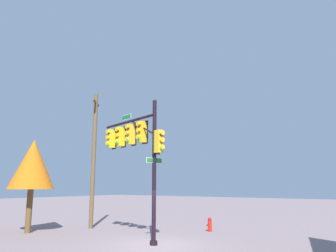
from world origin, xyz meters
TOP-DOWN VIEW (x-y plane):
  - ground_plane at (0.00, 0.00)m, footprint 120.00×120.00m
  - signal_pole_assembly at (1.57, -0.40)m, footprint 5.33×1.83m
  - utility_pole at (6.98, -2.34)m, footprint 1.18×1.51m
  - fire_hydrant at (-0.01, -5.53)m, footprint 0.33×0.24m
  - tree_mid at (8.41, 1.20)m, footprint 2.68×2.68m

SIDE VIEW (x-z plane):
  - ground_plane at x=0.00m, z-range 0.00..0.00m
  - fire_hydrant at x=-0.01m, z-range 0.00..0.83m
  - tree_mid at x=8.41m, z-range 1.22..6.72m
  - utility_pole at x=6.98m, z-range 0.14..9.13m
  - signal_pole_assembly at x=1.57m, z-range 1.48..8.44m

